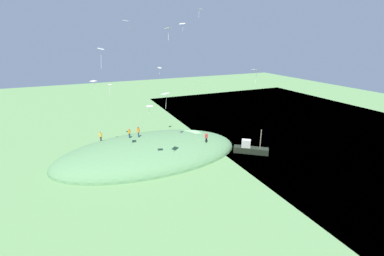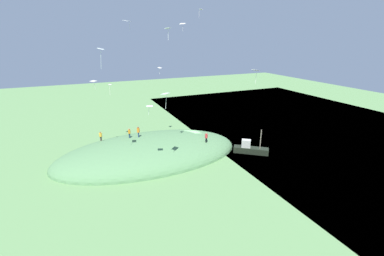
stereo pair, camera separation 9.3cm
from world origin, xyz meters
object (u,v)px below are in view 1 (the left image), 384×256
at_px(kite_2, 166,94).
at_px(kite_8, 150,107).
at_px(boat_on_lake, 250,149).
at_px(person_watching_kites, 138,131).
at_px(kite_7, 255,71).
at_px(person_near_shore, 129,132).
at_px(kite_6, 200,10).
at_px(mooring_post, 207,138).
at_px(kite_5, 168,29).
at_px(person_walking_path, 100,135).
at_px(kite_0, 93,81).
at_px(kite_10, 182,24).
at_px(kite_9, 110,86).
at_px(kite_3, 127,21).
at_px(person_on_hilltop, 206,136).
at_px(kite_4, 160,68).
at_px(kite_1, 101,50).

height_order(kite_2, kite_8, kite_2).
bearing_deg(kite_2, boat_on_lake, -167.72).
height_order(person_watching_kites, kite_7, kite_7).
relative_size(person_near_shore, kite_6, 1.20).
xyz_separation_m(kite_6, mooring_post, (0.13, 3.47, -22.34)).
relative_size(kite_5, kite_8, 1.20).
distance_m(person_walking_path, kite_0, 10.51).
bearing_deg(kite_10, kite_9, -6.91).
bearing_deg(kite_3, person_walking_path, -52.94).
distance_m(person_on_hilltop, mooring_post, 6.71).
bearing_deg(boat_on_lake, person_near_shore, 15.50).
distance_m(boat_on_lake, mooring_post, 9.00).
height_order(person_near_shore, kite_0, kite_0).
height_order(person_near_shore, kite_10, kite_10).
distance_m(kite_3, kite_5, 6.50).
bearing_deg(boat_on_lake, person_walking_path, 14.06).
xyz_separation_m(kite_4, kite_5, (2.74, 12.97, 6.02)).
bearing_deg(person_on_hilltop, kite_6, 52.54).
bearing_deg(boat_on_lake, kite_8, 45.24).
relative_size(kite_1, kite_4, 1.82).
bearing_deg(person_watching_kites, kite_3, 3.32).
bearing_deg(person_watching_kites, mooring_post, 116.30).
bearing_deg(person_walking_path, boat_on_lake, -5.46).
height_order(kite_2, kite_3, kite_3).
bearing_deg(kite_4, person_near_shore, 31.60).
height_order(person_watching_kites, kite_1, kite_1).
relative_size(kite_2, kite_6, 1.45).
bearing_deg(kite_1, boat_on_lake, -175.77).
bearing_deg(kite_0, kite_4, -151.52).
height_order(kite_2, kite_5, kite_5).
relative_size(kite_0, kite_4, 0.92).
bearing_deg(kite_6, kite_3, 27.83).
distance_m(boat_on_lake, person_watching_kites, 18.78).
bearing_deg(kite_0, person_watching_kites, -165.31).
bearing_deg(kite_5, person_near_shore, -65.01).
bearing_deg(kite_6, kite_4, -2.46).
distance_m(person_near_shore, person_on_hilltop, 12.54).
relative_size(person_walking_path, kite_3, 1.18).
bearing_deg(kite_3, mooring_post, -164.05).
relative_size(person_walking_path, kite_5, 1.10).
bearing_deg(person_near_shore, kite_0, 73.13).
bearing_deg(kite_3, person_on_hilltop, 172.44).
relative_size(kite_6, kite_9, 0.74).
bearing_deg(mooring_post, kite_0, 7.31).
height_order(kite_0, kite_6, kite_6).
relative_size(boat_on_lake, person_near_shore, 3.26).
distance_m(kite_5, kite_9, 18.07).
bearing_deg(mooring_post, boat_on_lake, 117.15).
height_order(kite_7, mooring_post, kite_7).
bearing_deg(kite_2, kite_10, -118.85).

